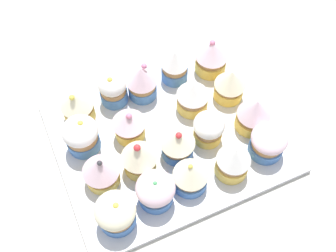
# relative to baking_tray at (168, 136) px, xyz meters

# --- Properties ---
(ground_plane) EXTENTS (1.80, 1.80, 0.03)m
(ground_plane) POSITION_rel_baking_tray_xyz_m (0.00, 0.00, -0.02)
(ground_plane) COLOR beige
(baking_tray) EXTENTS (0.34, 0.41, 0.01)m
(baking_tray) POSITION_rel_baking_tray_xyz_m (0.00, 0.00, 0.00)
(baking_tray) COLOR silver
(baking_tray) RESTS_ON ground_plane
(cupcake_0) EXTENTS (0.06, 0.06, 0.08)m
(cupcake_0) POSITION_rel_baking_tray_xyz_m (-0.10, -0.14, 0.04)
(cupcake_0) COLOR #EFC651
(cupcake_0) RESTS_ON baking_tray
(cupcake_1) EXTENTS (0.06, 0.06, 0.08)m
(cupcake_1) POSITION_rel_baking_tray_xyz_m (-0.04, -0.15, 0.04)
(cupcake_1) COLOR #477AC6
(cupcake_1) RESTS_ON baking_tray
(cupcake_2) EXTENTS (0.06, 0.06, 0.08)m
(cupcake_2) POSITION_rel_baking_tray_xyz_m (0.04, -0.14, 0.04)
(cupcake_2) COLOR #EFC651
(cupcake_2) RESTS_ON baking_tray
(cupcake_3) EXTENTS (0.07, 0.07, 0.07)m
(cupcake_3) POSITION_rel_baking_tray_xyz_m (0.12, -0.14, 0.04)
(cupcake_3) COLOR #477AC6
(cupcake_3) RESTS_ON baking_tray
(cupcake_4) EXTENTS (0.05, 0.05, 0.07)m
(cupcake_4) POSITION_rel_baking_tray_xyz_m (-0.11, -0.06, 0.04)
(cupcake_4) COLOR #477AC6
(cupcake_4) RESTS_ON baking_tray
(cupcake_5) EXTENTS (0.06, 0.06, 0.07)m
(cupcake_5) POSITION_rel_baking_tray_xyz_m (-0.03, -0.06, 0.04)
(cupcake_5) COLOR #EFC651
(cupcake_5) RESTS_ON baking_tray
(cupcake_6) EXTENTS (0.06, 0.06, 0.08)m
(cupcake_6) POSITION_rel_baking_tray_xyz_m (0.04, -0.07, 0.05)
(cupcake_6) COLOR #EFC651
(cupcake_6) RESTS_ON baking_tray
(cupcake_7) EXTENTS (0.07, 0.07, 0.07)m
(cupcake_7) POSITION_rel_baking_tray_xyz_m (0.11, -0.07, 0.04)
(cupcake_7) COLOR #477AC6
(cupcake_7) RESTS_ON baking_tray
(cupcake_8) EXTENTS (0.06, 0.06, 0.08)m
(cupcake_8) POSITION_rel_baking_tray_xyz_m (-0.10, -0.01, 0.05)
(cupcake_8) COLOR #477AC6
(cupcake_8) RESTS_ON baking_tray
(cupcake_9) EXTENTS (0.06, 0.06, 0.07)m
(cupcake_9) POSITION_rel_baking_tray_xyz_m (0.04, -0.00, 0.04)
(cupcake_9) COLOR #477AC6
(cupcake_9) RESTS_ON baking_tray
(cupcake_10) EXTENTS (0.06, 0.06, 0.07)m
(cupcake_10) POSITION_rel_baking_tray_xyz_m (0.10, -0.01, 0.04)
(cupcake_10) COLOR #477AC6
(cupcake_10) RESTS_ON baking_tray
(cupcake_11) EXTENTS (0.05, 0.05, 0.08)m
(cupcake_11) POSITION_rel_baking_tray_xyz_m (-0.11, 0.06, 0.04)
(cupcake_11) COLOR #477AC6
(cupcake_11) RESTS_ON baking_tray
(cupcake_12) EXTENTS (0.06, 0.06, 0.08)m
(cupcake_12) POSITION_rel_baking_tray_xyz_m (-0.04, 0.07, 0.04)
(cupcake_12) COLOR #EFC651
(cupcake_12) RESTS_ON baking_tray
(cupcake_13) EXTENTS (0.06, 0.06, 0.06)m
(cupcake_13) POSITION_rel_baking_tray_xyz_m (0.03, 0.06, 0.04)
(cupcake_13) COLOR #EFC651
(cupcake_13) RESTS_ON baking_tray
(cupcake_14) EXTENTS (0.06, 0.06, 0.08)m
(cupcake_14) POSITION_rel_baking_tray_xyz_m (0.11, 0.07, 0.05)
(cupcake_14) COLOR #EFC651
(cupcake_14) RESTS_ON baking_tray
(cupcake_15) EXTENTS (0.06, 0.06, 0.08)m
(cupcake_15) POSITION_rel_baking_tray_xyz_m (-0.11, 0.14, 0.05)
(cupcake_15) COLOR #EFC651
(cupcake_15) RESTS_ON baking_tray
(cupcake_16) EXTENTS (0.06, 0.06, 0.07)m
(cupcake_16) POSITION_rel_baking_tray_xyz_m (-0.03, 0.14, 0.04)
(cupcake_16) COLOR #EFC651
(cupcake_16) RESTS_ON baking_tray
(cupcake_17) EXTENTS (0.06, 0.06, 0.08)m
(cupcake_17) POSITION_rel_baking_tray_xyz_m (0.04, 0.15, 0.04)
(cupcake_17) COLOR #EFC651
(cupcake_17) RESTS_ON baking_tray
(cupcake_18) EXTENTS (0.06, 0.06, 0.06)m
(cupcake_18) POSITION_rel_baking_tray_xyz_m (0.10, 0.15, 0.04)
(cupcake_18) COLOR #477AC6
(cupcake_18) RESTS_ON baking_tray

